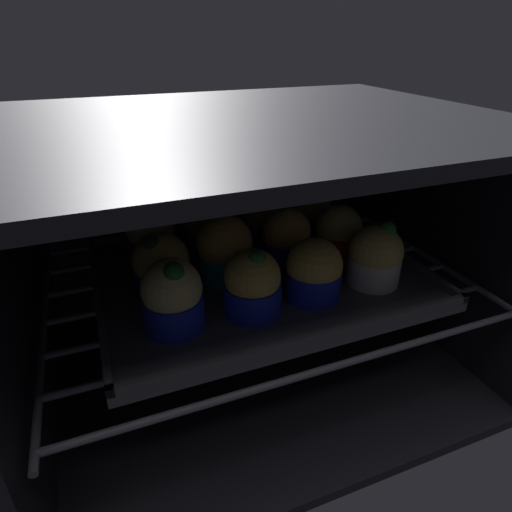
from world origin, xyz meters
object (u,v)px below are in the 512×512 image
(muffin_row0_col0, at_px, (172,297))
(muffin_row0_col2, at_px, (314,271))
(muffin_row1_col3, at_px, (338,233))
(muffin_row0_col1, at_px, (253,284))
(muffin_row1_col0, at_px, (161,265))
(muffin_row1_col2, at_px, (286,239))
(muffin_row2_col2, at_px, (264,219))
(muffin_row0_col3, at_px, (375,257))
(baking_tray, at_px, (256,274))
(muffin_row2_col3, at_px, (308,211))
(muffin_row2_col1, at_px, (208,226))
(muffin_row2_col0, at_px, (150,234))
(muffin_row1_col1, at_px, (225,249))

(muffin_row0_col0, relative_size, muffin_row0_col2, 1.12)
(muffin_row1_col3, bearing_deg, muffin_row0_col1, -152.11)
(muffin_row0_col0, relative_size, muffin_row1_col0, 1.09)
(muffin_row1_col3, bearing_deg, muffin_row1_col2, 178.26)
(muffin_row2_col2, bearing_deg, muffin_row0_col0, -136.99)
(muffin_row0_col0, relative_size, muffin_row1_col3, 1.12)
(muffin_row0_col0, height_order, muffin_row0_col3, muffin_row0_col0)
(muffin_row0_col2, distance_m, muffin_row1_col3, 0.12)
(muffin_row0_col2, relative_size, muffin_row1_col0, 0.97)
(muffin_row1_col3, distance_m, muffin_row2_col2, 0.11)
(baking_tray, distance_m, muffin_row2_col3, 0.16)
(muffin_row1_col2, height_order, muffin_row2_col3, muffin_row1_col2)
(muffin_row0_col2, bearing_deg, muffin_row0_col1, -177.50)
(muffin_row2_col1, xyz_separation_m, muffin_row2_col2, (0.09, -0.01, 0.00))
(muffin_row2_col3, bearing_deg, muffin_row0_col2, -115.74)
(muffin_row0_col0, xyz_separation_m, muffin_row2_col3, (0.25, 0.17, -0.00))
(muffin_row0_col0, height_order, muffin_row1_col2, muffin_row0_col0)
(muffin_row1_col2, bearing_deg, baking_tray, -176.64)
(muffin_row0_col1, xyz_separation_m, muffin_row0_col3, (0.17, 0.00, 0.00))
(muffin_row0_col3, distance_m, muffin_row2_col0, 0.30)
(baking_tray, relative_size, muffin_row1_col3, 5.47)
(muffin_row1_col0, relative_size, muffin_row1_col2, 0.93)
(muffin_row0_col3, height_order, muffin_row1_col0, muffin_row0_col3)
(muffin_row1_col2, bearing_deg, muffin_row0_col0, -154.13)
(muffin_row1_col0, distance_m, muffin_row1_col1, 0.08)
(muffin_row0_col0, distance_m, muffin_row1_col0, 0.08)
(muffin_row0_col3, xyz_separation_m, muffin_row1_col2, (-0.08, 0.08, 0.00))
(muffin_row1_col0, bearing_deg, muffin_row0_col1, -43.46)
(muffin_row2_col1, distance_m, muffin_row2_col3, 0.17)
(muffin_row0_col3, bearing_deg, muffin_row1_col0, 162.95)
(muffin_row2_col1, height_order, muffin_row2_col2, same)
(muffin_row0_col1, bearing_deg, muffin_row2_col2, 63.37)
(muffin_row2_col0, bearing_deg, muffin_row2_col2, -1.18)
(muffin_row0_col1, xyz_separation_m, muffin_row0_col2, (0.08, 0.00, -0.00))
(muffin_row0_col2, bearing_deg, baking_tray, 116.71)
(muffin_row2_col3, bearing_deg, baking_tray, -144.77)
(muffin_row1_col1, bearing_deg, muffin_row2_col3, 27.88)
(muffin_row0_col0, bearing_deg, muffin_row0_col1, -3.16)
(baking_tray, bearing_deg, muffin_row2_col3, 35.23)
(muffin_row2_col0, bearing_deg, muffin_row0_col1, -63.18)
(muffin_row2_col0, bearing_deg, muffin_row0_col0, -91.30)
(muffin_row0_col3, relative_size, muffin_row2_col1, 1.07)
(baking_tray, bearing_deg, muffin_row1_col1, -178.43)
(muffin_row0_col2, bearing_deg, muffin_row2_col2, 88.64)
(muffin_row2_col0, relative_size, muffin_row2_col3, 1.11)
(baking_tray, distance_m, muffin_row1_col3, 0.13)
(muffin_row0_col2, height_order, muffin_row2_col1, muffin_row2_col1)
(baking_tray, bearing_deg, muffin_row0_col2, -63.29)
(muffin_row1_col0, xyz_separation_m, muffin_row2_col1, (0.08, 0.09, 0.00))
(muffin_row1_col1, xyz_separation_m, muffin_row2_col0, (-0.08, 0.09, -0.00))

